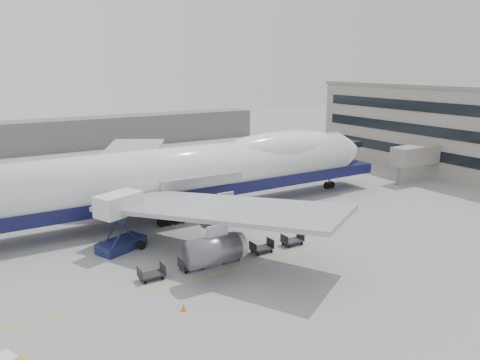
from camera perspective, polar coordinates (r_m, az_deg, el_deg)
ground at (r=51.39m, az=-1.11°, el=-7.73°), size 260.00×260.00×0.00m
apron_line at (r=46.71m, az=2.69°, el=-10.02°), size 60.00×0.15×0.01m
hangar at (r=113.16m, az=-24.18°, el=4.82°), size 110.00×8.00×7.00m
airliner at (r=60.20m, az=-6.42°, el=1.02°), size 67.00×55.30×19.98m
catering_truck at (r=50.11m, az=-14.46°, el=-4.57°), size 5.58×4.75×6.11m
traffic_cone at (r=38.49m, az=-6.91°, el=-15.17°), size 0.42×0.42×0.61m
dolly_0 at (r=43.82m, az=-10.73°, el=-11.19°), size 2.30×1.35×1.30m
dolly_1 at (r=45.22m, az=-5.92°, el=-10.19°), size 2.30×1.35×1.30m
dolly_2 at (r=46.93m, az=-1.45°, el=-9.19°), size 2.30×1.35×1.30m
dolly_3 at (r=48.91m, az=2.66°, el=-8.22°), size 2.30×1.35×1.30m
dolly_4 at (r=51.13m, az=6.41°, el=-7.29°), size 2.30×1.35×1.30m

